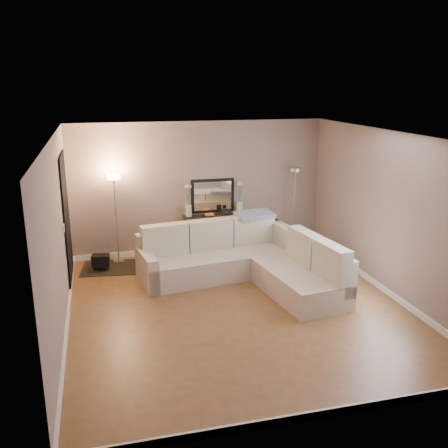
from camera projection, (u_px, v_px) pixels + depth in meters
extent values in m
cube|color=brown|center=(237.00, 307.00, 7.63)|extent=(5.00, 5.50, 0.01)
cube|color=white|center=(238.00, 135.00, 6.91)|extent=(5.00, 5.50, 0.01)
cube|color=gray|center=(199.00, 188.00, 9.84)|extent=(5.00, 0.02, 2.60)
cube|color=gray|center=(318.00, 304.00, 4.70)|extent=(5.00, 0.02, 2.60)
cube|color=gray|center=(57.00, 238.00, 6.67)|extent=(0.02, 5.50, 2.60)
cube|color=gray|center=(390.00, 214.00, 7.87)|extent=(0.02, 5.50, 2.60)
cube|color=white|center=(200.00, 248.00, 10.16)|extent=(5.00, 0.03, 0.10)
cube|color=white|center=(310.00, 416.00, 5.07)|extent=(5.00, 0.03, 0.10)
cube|color=white|center=(67.00, 323.00, 7.02)|extent=(0.03, 5.50, 0.10)
cube|color=white|center=(382.00, 288.00, 8.21)|extent=(0.03, 5.50, 0.10)
cube|color=black|center=(67.00, 220.00, 8.32)|extent=(0.02, 1.20, 2.20)
cube|color=white|center=(64.00, 228.00, 7.50)|extent=(0.02, 0.08, 0.12)
cube|color=beige|center=(218.00, 264.00, 8.83)|extent=(2.83, 1.31, 0.42)
cube|color=beige|center=(210.00, 242.00, 9.08)|extent=(2.73, 0.59, 0.59)
cube|color=beige|center=(147.00, 269.00, 8.34)|extent=(0.32, 0.96, 0.59)
cube|color=beige|center=(300.00, 283.00, 7.99)|extent=(1.17, 1.79, 0.42)
cube|color=beige|center=(305.00, 254.00, 8.47)|extent=(0.57, 2.63, 0.59)
cube|color=beige|center=(165.00, 240.00, 8.60)|extent=(0.84, 0.34, 0.55)
cube|color=beige|center=(210.00, 234.00, 8.90)|extent=(0.84, 0.34, 0.55)
cube|color=beige|center=(252.00, 229.00, 9.21)|extent=(0.84, 0.34, 0.55)
cube|color=beige|center=(304.00, 247.00, 8.23)|extent=(0.33, 0.78, 0.55)
cube|color=beige|center=(332.00, 262.00, 7.53)|extent=(0.33, 0.78, 0.55)
cube|color=gray|center=(255.00, 214.00, 9.16)|extent=(0.76, 0.52, 0.09)
cube|color=black|center=(215.00, 216.00, 9.90)|extent=(1.24, 0.35, 0.04)
cube|color=black|center=(188.00, 239.00, 9.74)|extent=(0.04, 0.04, 0.72)
cube|color=black|center=(186.00, 235.00, 9.98)|extent=(0.04, 0.04, 0.72)
cube|color=black|center=(244.00, 234.00, 10.02)|extent=(0.04, 0.04, 0.72)
cube|color=black|center=(240.00, 231.00, 10.27)|extent=(0.04, 0.04, 0.72)
cube|color=black|center=(215.00, 244.00, 10.05)|extent=(1.16, 0.32, 0.03)
cube|color=#BF3333|center=(190.00, 241.00, 9.90)|extent=(0.03, 0.15, 0.18)
cube|color=#3359A5|center=(192.00, 240.00, 9.91)|extent=(0.04, 0.15, 0.20)
cube|color=gold|center=(194.00, 240.00, 9.91)|extent=(0.04, 0.15, 0.22)
cube|color=#3F7F4C|center=(197.00, 240.00, 9.93)|extent=(0.05, 0.15, 0.18)
cube|color=#994C99|center=(199.00, 240.00, 9.94)|extent=(0.03, 0.15, 0.20)
cube|color=orange|center=(201.00, 239.00, 9.95)|extent=(0.04, 0.15, 0.22)
cube|color=#262626|center=(203.00, 240.00, 9.96)|extent=(0.04, 0.15, 0.18)
cube|color=#4C99B2|center=(205.00, 239.00, 9.97)|extent=(0.05, 0.15, 0.20)
cube|color=#B2A58C|center=(207.00, 238.00, 9.98)|extent=(0.03, 0.15, 0.22)
cube|color=brown|center=(209.00, 239.00, 10.00)|extent=(0.04, 0.15, 0.18)
cube|color=navy|center=(212.00, 239.00, 10.01)|extent=(0.04, 0.15, 0.20)
cube|color=gold|center=(214.00, 238.00, 10.02)|extent=(0.05, 0.15, 0.22)
cube|color=black|center=(213.00, 196.00, 9.94)|extent=(0.87, 0.05, 0.68)
cube|color=white|center=(213.00, 196.00, 9.92)|extent=(0.76, 0.02, 0.57)
cube|color=orange|center=(209.00, 215.00, 9.83)|extent=(0.17, 0.12, 0.04)
cube|color=black|center=(224.00, 212.00, 9.87)|extent=(0.10, 0.02, 0.12)
cube|color=black|center=(229.00, 212.00, 9.90)|extent=(0.08, 0.02, 0.10)
cylinder|color=silver|center=(189.00, 211.00, 9.73)|extent=(0.12, 0.12, 0.23)
cylinder|color=#38722D|center=(187.00, 198.00, 9.65)|extent=(0.09, 0.01, 0.39)
sphere|color=#E5598C|center=(186.00, 188.00, 9.59)|extent=(0.07, 0.07, 0.07)
cylinder|color=#38722D|center=(188.00, 197.00, 9.65)|extent=(0.05, 0.01, 0.42)
sphere|color=white|center=(187.00, 187.00, 9.59)|extent=(0.07, 0.07, 0.07)
cylinder|color=#38722D|center=(188.00, 197.00, 9.65)|extent=(0.01, 0.01, 0.44)
sphere|color=#598CE5|center=(188.00, 186.00, 9.59)|extent=(0.07, 0.07, 0.07)
cylinder|color=#38722D|center=(189.00, 198.00, 9.66)|extent=(0.05, 0.01, 0.40)
sphere|color=#E58C4C|center=(189.00, 187.00, 9.60)|extent=(0.07, 0.07, 0.07)
cylinder|color=#38722D|center=(189.00, 197.00, 9.65)|extent=(0.10, 0.01, 0.41)
sphere|color=#D866B2|center=(190.00, 186.00, 9.60)|extent=(0.07, 0.07, 0.07)
cylinder|color=silver|center=(240.00, 207.00, 9.99)|extent=(0.12, 0.12, 0.23)
cylinder|color=#38722D|center=(239.00, 195.00, 9.91)|extent=(0.09, 0.01, 0.39)
sphere|color=#E5598C|center=(238.00, 185.00, 9.85)|extent=(0.07, 0.07, 0.07)
cylinder|color=#38722D|center=(240.00, 194.00, 9.91)|extent=(0.05, 0.01, 0.42)
sphere|color=white|center=(239.00, 184.00, 9.85)|extent=(0.07, 0.07, 0.07)
cylinder|color=#38722D|center=(240.00, 194.00, 9.91)|extent=(0.01, 0.01, 0.44)
sphere|color=#598CE5|center=(240.00, 183.00, 9.85)|extent=(0.07, 0.07, 0.07)
cylinder|color=#38722D|center=(240.00, 194.00, 9.92)|extent=(0.05, 0.01, 0.40)
sphere|color=#E58C4C|center=(241.00, 185.00, 9.86)|extent=(0.07, 0.07, 0.07)
cylinder|color=#38722D|center=(241.00, 194.00, 9.92)|extent=(0.10, 0.01, 0.41)
sphere|color=#D866B2|center=(242.00, 184.00, 9.86)|extent=(0.07, 0.07, 0.07)
cylinder|color=silver|center=(119.00, 261.00, 9.54)|extent=(0.25, 0.25, 0.03)
cylinder|color=silver|center=(116.00, 221.00, 9.32)|extent=(0.03, 0.03, 1.60)
cylinder|color=#FFBF72|center=(114.00, 177.00, 9.09)|extent=(0.27, 0.27, 0.07)
cylinder|color=silver|center=(293.00, 247.00, 10.34)|extent=(0.27, 0.27, 0.03)
cylinder|color=silver|center=(294.00, 210.00, 10.12)|extent=(0.03, 0.03, 1.59)
cylinder|color=silver|center=(296.00, 170.00, 9.89)|extent=(0.29, 0.29, 0.07)
cube|color=black|center=(113.00, 268.00, 9.22)|extent=(1.19, 0.96, 0.01)
cube|color=black|center=(101.00, 260.00, 9.07)|extent=(0.34, 0.26, 0.20)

